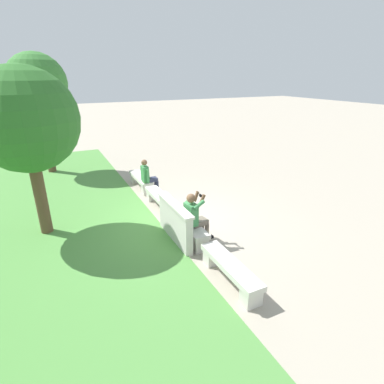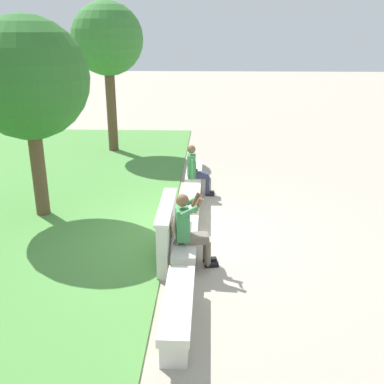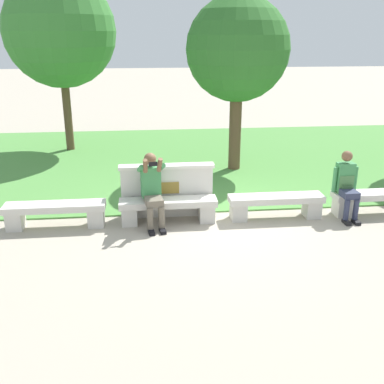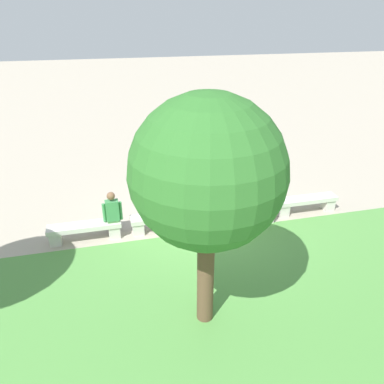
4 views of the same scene
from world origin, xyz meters
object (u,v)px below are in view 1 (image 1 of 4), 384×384
(backpack, at_px, (146,177))
(tree_right_background, at_px, (37,84))
(bench_far, at_px, (141,180))
(bench_main, at_px, (230,269))
(bench_near, at_px, (187,227))
(bench_mid, at_px, (160,199))
(tree_left_background, at_px, (25,121))
(person_photographer, at_px, (195,215))
(person_distant, at_px, (148,176))

(backpack, relative_size, tree_right_background, 0.09)
(bench_far, height_order, backpack, backpack)
(bench_main, distance_m, tree_right_background, 10.58)
(bench_near, bearing_deg, backpack, 0.27)
(bench_mid, height_order, tree_left_background, tree_left_background)
(person_photographer, distance_m, tree_left_background, 4.55)
(tree_right_background, bearing_deg, person_photographer, -159.48)
(bench_near, distance_m, bench_far, 4.04)
(tree_right_background, bearing_deg, bench_main, -163.36)
(person_distant, bearing_deg, bench_main, 179.29)
(tree_left_background, xyz_separation_m, tree_right_background, (5.74, -0.39, 0.65))
(bench_mid, relative_size, person_distant, 1.41)
(person_photographer, relative_size, person_distant, 1.05)
(bench_mid, height_order, backpack, backpack)
(tree_left_background, bearing_deg, bench_near, -119.75)
(tree_right_background, bearing_deg, person_distant, -145.46)
(bench_far, distance_m, backpack, 0.78)
(person_photographer, height_order, backpack, person_photographer)
(bench_main, bearing_deg, tree_left_background, 40.05)
(bench_far, xyz_separation_m, backpack, (-0.71, 0.02, 0.33))
(person_photographer, xyz_separation_m, person_distant, (3.62, 0.01, -0.06))
(tree_left_background, height_order, tree_right_background, tree_right_background)
(bench_near, xyz_separation_m, person_distant, (3.33, -0.07, 0.38))
(bench_main, bearing_deg, tree_right_background, 16.64)
(bench_mid, height_order, person_photographer, person_photographer)
(bench_far, height_order, person_photographer, person_photographer)
(bench_far, relative_size, tree_left_background, 0.42)
(bench_main, distance_m, bench_near, 2.02)
(bench_near, height_order, backpack, backpack)
(bench_mid, distance_m, person_distant, 1.37)
(person_photographer, relative_size, tree_right_background, 0.28)
(bench_mid, relative_size, person_photographer, 1.35)
(bench_mid, relative_size, backpack, 4.16)
(bench_near, height_order, person_photographer, person_photographer)
(person_distant, bearing_deg, bench_mid, 177.10)
(person_distant, relative_size, backpack, 2.94)
(bench_far, bearing_deg, person_photographer, -178.99)
(bench_mid, bearing_deg, bench_main, 180.00)
(backpack, xyz_separation_m, tree_right_background, (4.28, 2.86, 2.96))
(backpack, xyz_separation_m, tree_left_background, (-1.46, 3.25, 2.31))
(bench_main, xyz_separation_m, person_photographer, (1.73, -0.08, 0.44))
(bench_near, distance_m, tree_left_background, 4.60)
(person_photographer, xyz_separation_m, tree_right_background, (7.90, 2.96, 2.85))
(person_photographer, relative_size, tree_left_background, 0.32)
(person_distant, distance_m, backpack, 0.09)
(tree_right_background, bearing_deg, tree_left_background, 176.11)
(tree_right_background, bearing_deg, bench_near, -159.28)
(bench_main, height_order, person_photographer, person_photographer)
(person_photographer, height_order, tree_left_background, tree_left_background)
(person_photographer, bearing_deg, bench_far, 1.01)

